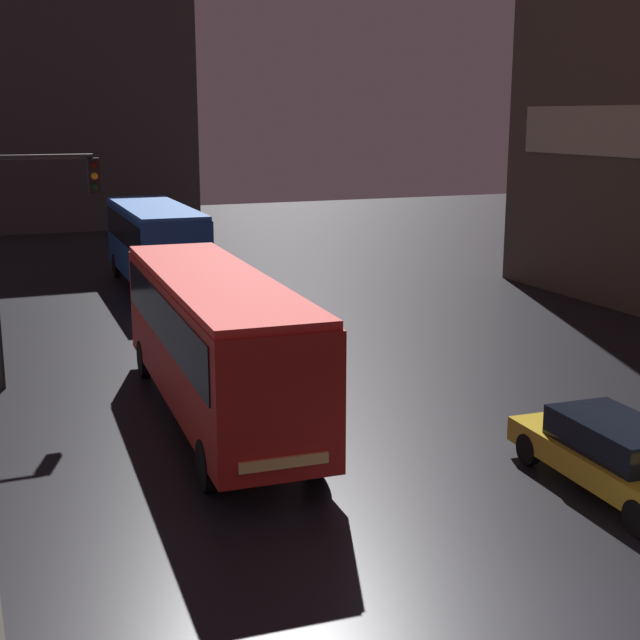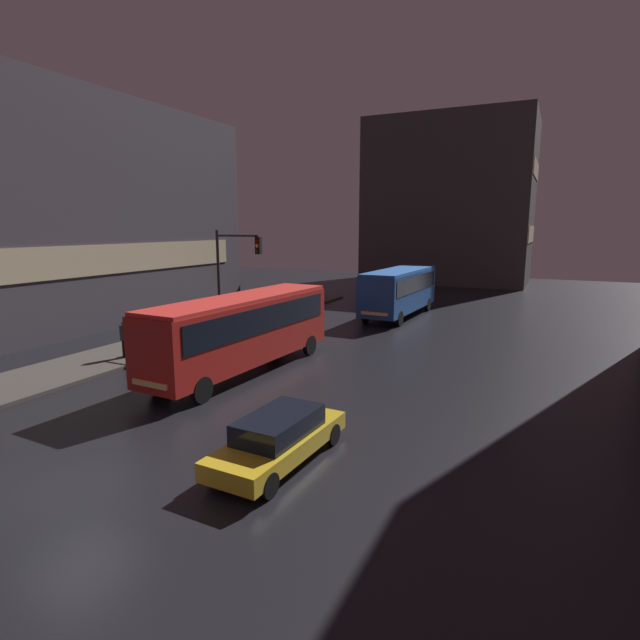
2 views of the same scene
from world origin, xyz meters
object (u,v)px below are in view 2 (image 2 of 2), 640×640
car_taxi (279,437)px  traffic_light_main (232,268)px  pedestrian_mid (151,332)px  bus_near (243,326)px  bus_far (399,288)px  pedestrian_near (124,336)px

car_taxi → traffic_light_main: 15.02m
pedestrian_mid → car_taxi: bearing=91.8°
bus_near → car_taxi: bearing=133.1°
car_taxi → pedestrian_mid: bearing=-29.5°
bus_far → car_taxi: (3.56, -23.42, -1.37)m
pedestrian_mid → traffic_light_main: bearing=-177.7°
bus_far → car_taxi: 23.73m
pedestrian_near → bus_near: bearing=-120.2°
pedestrian_mid → traffic_light_main: size_ratio=0.26×
bus_near → car_taxi: (5.78, -6.89, -1.37)m
bus_near → pedestrian_mid: 6.02m
bus_far → bus_near: bearing=84.5°
bus_near → traffic_light_main: bearing=-47.7°
bus_far → car_taxi: bearing=100.8°
pedestrian_mid → traffic_light_main: traffic_light_main is taller
bus_near → pedestrian_near: (-6.31, -0.83, -0.87)m
bus_far → pedestrian_near: bus_far is taller
bus_far → car_taxi: size_ratio=2.01×
bus_far → traffic_light_main: traffic_light_main is taller
car_taxi → traffic_light_main: (-9.33, 11.25, 3.45)m
pedestrian_near → pedestrian_mid: bearing=-53.5°
bus_far → traffic_light_main: 13.63m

